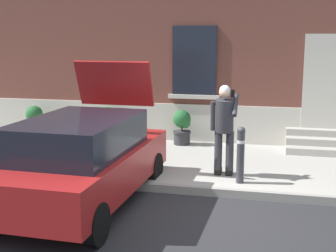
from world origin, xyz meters
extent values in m
plane|color=#232326|center=(0.00, 0.00, 0.00)|extent=(80.00, 80.00, 0.00)
cube|color=#99968E|center=(0.00, 2.80, 0.07)|extent=(24.00, 3.60, 0.15)
cube|color=gray|center=(0.00, 0.94, 0.07)|extent=(24.00, 0.12, 0.15)
cube|color=#BCB7A8|center=(0.00, 4.58, 0.55)|extent=(24.00, 0.08, 1.10)
cube|color=brown|center=(2.30, 4.57, 1.68)|extent=(1.00, 0.08, 2.10)
cube|color=#BCB7A8|center=(2.30, 4.55, 1.73)|extent=(1.16, 0.06, 2.24)
cube|color=black|center=(-0.90, 4.57, 2.20)|extent=(1.10, 0.06, 1.70)
cube|color=#BCB7A8|center=(-0.90, 4.54, 1.30)|extent=(1.30, 0.12, 0.10)
cube|color=#9E998E|center=(2.30, 3.80, 0.23)|extent=(1.84, 0.32, 0.16)
cube|color=#9E998E|center=(2.30, 4.12, 0.31)|extent=(1.84, 0.32, 0.32)
cube|color=#9E998E|center=(2.30, 4.44, 0.39)|extent=(1.84, 0.32, 0.48)
cube|color=maroon|center=(-1.93, 0.03, 0.62)|extent=(1.86, 4.05, 0.64)
cube|color=black|center=(-1.94, -0.12, 1.22)|extent=(1.60, 2.44, 0.56)
cube|color=black|center=(-1.88, 2.04, 0.40)|extent=(1.66, 0.14, 0.20)
cube|color=yellow|center=(-1.88, 2.04, 0.58)|extent=(0.52, 0.03, 0.12)
cube|color=#B21414|center=(-2.64, 2.06, 0.84)|extent=(0.16, 0.04, 0.18)
cube|color=#B21414|center=(-1.13, 2.01, 0.84)|extent=(0.16, 0.04, 0.18)
cube|color=maroon|center=(-1.90, 1.48, 1.90)|extent=(1.50, 0.40, 0.87)
cylinder|color=black|center=(-1.18, -1.40, 0.30)|extent=(0.22, 0.61, 0.60)
cylinder|color=black|center=(-2.69, 1.45, 0.30)|extent=(0.22, 0.61, 0.60)
cylinder|color=black|center=(-1.10, 1.40, 0.30)|extent=(0.22, 0.61, 0.60)
cylinder|color=#333338|center=(0.53, 1.35, 0.62)|extent=(0.14, 0.14, 0.95)
sphere|color=#333338|center=(0.53, 1.35, 1.12)|extent=(0.15, 0.15, 0.15)
cylinder|color=silver|center=(0.53, 1.35, 0.92)|extent=(0.15, 0.15, 0.06)
cylinder|color=#333338|center=(-3.68, 1.35, 0.62)|extent=(0.14, 0.14, 0.95)
sphere|color=#333338|center=(-3.68, 1.35, 1.12)|extent=(0.15, 0.15, 0.15)
cylinder|color=silver|center=(-3.68, 1.35, 0.92)|extent=(0.15, 0.15, 0.06)
cylinder|color=#2D2D33|center=(0.08, 1.78, 0.60)|extent=(0.15, 0.15, 0.82)
cube|color=black|center=(0.08, 1.84, 0.20)|extent=(0.12, 0.28, 0.10)
cylinder|color=#2D2D33|center=(0.30, 1.78, 0.60)|extent=(0.15, 0.15, 0.82)
cube|color=black|center=(0.30, 1.84, 0.20)|extent=(0.12, 0.28, 0.10)
cylinder|color=#2D2D33|center=(0.19, 1.74, 1.32)|extent=(0.34, 0.41, 0.65)
sphere|color=tan|center=(0.19, 1.69, 1.77)|extent=(0.22, 0.22, 0.22)
sphere|color=silver|center=(0.19, 1.69, 1.80)|extent=(0.21, 0.21, 0.21)
cylinder|color=#2D2D33|center=(-0.03, 1.72, 1.31)|extent=(0.09, 0.15, 0.57)
cylinder|color=#2D2D33|center=(0.39, 1.72, 1.53)|extent=(0.09, 0.44, 0.40)
cube|color=black|center=(0.34, 1.67, 1.75)|extent=(0.07, 0.02, 0.15)
cylinder|color=#606B38|center=(-5.05, 4.02, 0.32)|extent=(0.40, 0.40, 0.34)
cylinder|color=#606B38|center=(-5.05, 4.02, 0.46)|extent=(0.44, 0.44, 0.05)
cylinder|color=#47331E|center=(-5.05, 4.02, 0.61)|extent=(0.04, 0.04, 0.24)
sphere|color=#1E5628|center=(-5.05, 4.02, 0.79)|extent=(0.44, 0.44, 0.44)
sphere|color=#1E5628|center=(-4.95, 3.97, 0.69)|extent=(0.24, 0.24, 0.24)
cylinder|color=#B25B38|center=(-3.08, 4.24, 0.32)|extent=(0.40, 0.40, 0.34)
cylinder|color=#B25B38|center=(-3.08, 4.24, 0.46)|extent=(0.44, 0.44, 0.05)
cylinder|color=#47331E|center=(-3.08, 4.24, 0.61)|extent=(0.04, 0.04, 0.24)
sphere|color=#286B2D|center=(-3.08, 4.24, 0.79)|extent=(0.44, 0.44, 0.44)
sphere|color=#286B2D|center=(-2.98, 4.19, 0.69)|extent=(0.24, 0.24, 0.24)
cylinder|color=#2D2D30|center=(-1.12, 4.17, 0.32)|extent=(0.40, 0.40, 0.34)
cylinder|color=#2D2D30|center=(-1.12, 4.17, 0.46)|extent=(0.44, 0.44, 0.05)
cylinder|color=#47331E|center=(-1.12, 4.17, 0.61)|extent=(0.04, 0.04, 0.24)
sphere|color=#1E5628|center=(-1.12, 4.17, 0.79)|extent=(0.44, 0.44, 0.44)
sphere|color=#1E5628|center=(-1.02, 4.12, 0.69)|extent=(0.24, 0.24, 0.24)
camera|label=1|loc=(1.12, -6.93, 2.77)|focal=49.88mm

